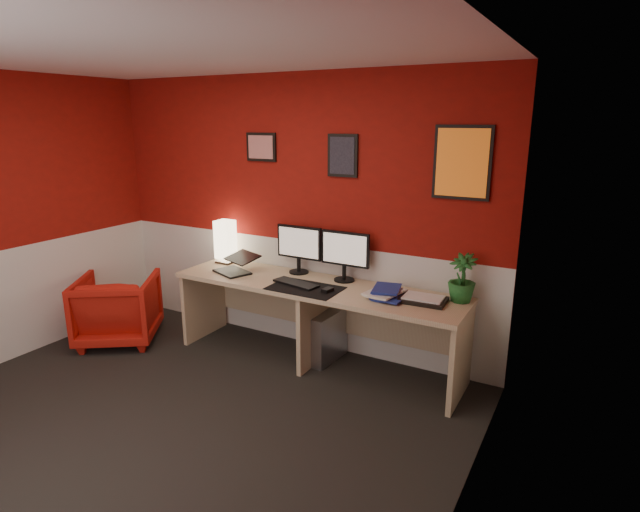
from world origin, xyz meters
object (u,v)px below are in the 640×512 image
at_px(shoji_lamp, 225,243).
at_px(monitor_right, 345,249).
at_px(potted_plant, 462,278).
at_px(desk, 316,324).
at_px(laptop, 232,261).
at_px(zen_tray, 423,300).
at_px(pc_tower, 325,336).
at_px(monitor_left, 299,242).
at_px(armchair, 118,309).

relative_size(shoji_lamp, monitor_right, 0.69).
bearing_deg(potted_plant, desk, -171.13).
xyz_separation_m(laptop, zen_tray, (1.78, 0.11, -0.09)).
height_order(shoji_lamp, monitor_right, monitor_right).
bearing_deg(monitor_right, pc_tower, -137.50).
xyz_separation_m(monitor_left, zen_tray, (1.25, -0.20, -0.28)).
xyz_separation_m(shoji_lamp, armchair, (-0.79, -0.70, -0.60)).
bearing_deg(shoji_lamp, armchair, -138.47).
bearing_deg(laptop, monitor_right, 37.10).
bearing_deg(desk, zen_tray, 1.99).
distance_m(monitor_right, pc_tower, 0.81).
relative_size(monitor_left, pc_tower, 1.29).
height_order(monitor_right, zen_tray, monitor_right).
height_order(shoji_lamp, zen_tray, shoji_lamp).
height_order(zen_tray, armchair, zen_tray).
bearing_deg(pc_tower, monitor_left, 163.86).
height_order(laptop, monitor_left, monitor_left).
relative_size(monitor_right, potted_plant, 1.53).
bearing_deg(zen_tray, pc_tower, 175.44).
distance_m(zen_tray, pc_tower, 1.04).
bearing_deg(zen_tray, shoji_lamp, 175.73).
relative_size(desk, zen_tray, 7.43).
xyz_separation_m(desk, armchair, (-1.91, -0.51, -0.04)).
height_order(monitor_left, armchair, monitor_left).
xyz_separation_m(shoji_lamp, monitor_right, (1.28, 0.03, 0.09)).
distance_m(laptop, potted_plant, 2.05).
distance_m(shoji_lamp, monitor_right, 1.29).
relative_size(zen_tray, armchair, 0.48).
height_order(desk, zen_tray, zen_tray).
bearing_deg(desk, monitor_right, 52.95).
bearing_deg(potted_plant, shoji_lamp, 179.98).
distance_m(monitor_left, armchair, 1.89).
bearing_deg(armchair, zen_tray, 156.54).
bearing_deg(pc_tower, zen_tray, -0.72).
height_order(potted_plant, pc_tower, potted_plant).
bearing_deg(monitor_right, monitor_left, 178.34).
bearing_deg(potted_plant, monitor_right, 178.21).
bearing_deg(monitor_right, zen_tray, -13.41).
bearing_deg(potted_plant, laptop, -172.76).
height_order(shoji_lamp, laptop, shoji_lamp).
distance_m(pc_tower, armchair, 2.05).
bearing_deg(potted_plant, monitor_left, 178.25).
bearing_deg(armchair, potted_plant, 158.40).
distance_m(desk, pc_tower, 0.18).
bearing_deg(pc_tower, laptop, -164.82).
bearing_deg(zen_tray, monitor_right, 166.59).
bearing_deg(armchair, shoji_lamp, -172.75).
distance_m(desk, monitor_left, 0.76).
xyz_separation_m(shoji_lamp, laptop, (0.28, -0.26, -0.09)).
distance_m(monitor_left, monitor_right, 0.47).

